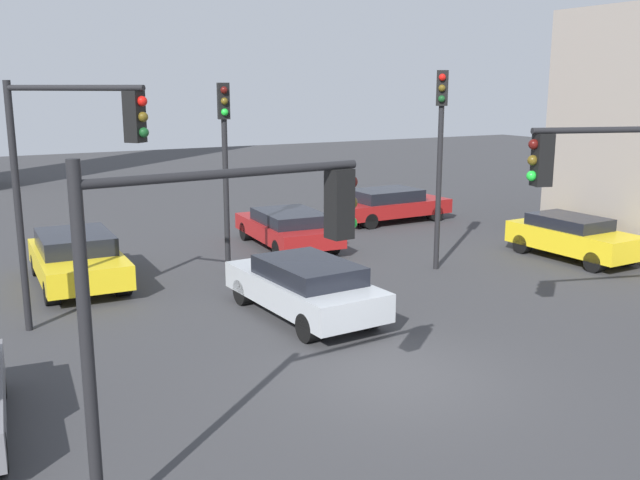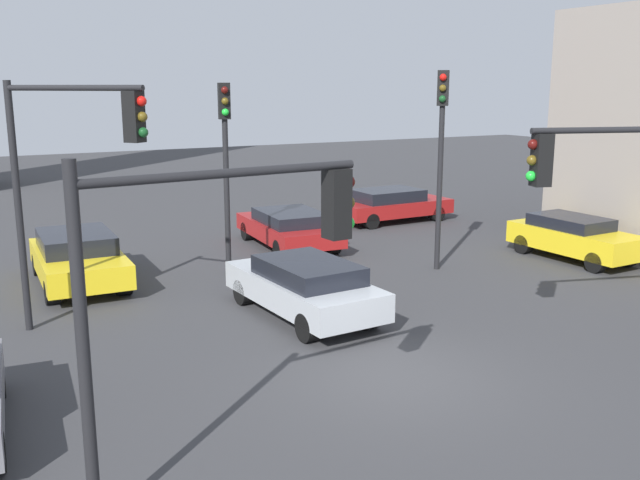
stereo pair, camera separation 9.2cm
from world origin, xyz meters
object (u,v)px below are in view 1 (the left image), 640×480
at_px(traffic_light_1, 618,187).
at_px(car_5, 572,236).
at_px(traffic_light_0, 225,144).
at_px(car_2, 305,286).
at_px(traffic_light_4, 230,252).
at_px(car_3, 288,227).
at_px(car_4, 77,258).
at_px(traffic_light_2, 71,156).
at_px(car_6, 389,204).
at_px(traffic_light_3, 441,134).

bearing_deg(traffic_light_1, car_5, -117.03).
xyz_separation_m(traffic_light_0, car_2, (0.16, -4.48, -3.07)).
height_order(traffic_light_4, car_2, traffic_light_4).
xyz_separation_m(traffic_light_0, car_3, (3.16, 2.38, -3.12)).
height_order(car_4, car_5, car_4).
bearing_deg(car_3, car_5, -125.49).
bearing_deg(traffic_light_2, car_6, 82.83).
height_order(traffic_light_2, car_4, traffic_light_2).
bearing_deg(traffic_light_2, traffic_light_0, 88.39).
bearing_deg(car_5, traffic_light_2, -91.46).
distance_m(traffic_light_0, car_5, 11.32).
bearing_deg(traffic_light_4, traffic_light_2, 90.89).
bearing_deg(traffic_light_0, traffic_light_2, -39.70).
xyz_separation_m(traffic_light_0, car_4, (-4.03, 1.09, -3.06)).
relative_size(traffic_light_4, car_5, 1.09).
xyz_separation_m(traffic_light_4, car_3, (7.26, 12.83, -2.61)).
distance_m(traffic_light_4, car_3, 14.97).
bearing_deg(traffic_light_3, car_2, -28.17).
relative_size(traffic_light_1, car_6, 1.00).
distance_m(traffic_light_1, car_5, 8.86).
relative_size(car_3, car_4, 1.03).
relative_size(car_4, car_5, 1.13).
distance_m(traffic_light_1, car_4, 13.91).
height_order(car_2, car_3, car_2).
bearing_deg(traffic_light_4, car_6, 44.34).
distance_m(traffic_light_3, car_6, 8.41).
bearing_deg(car_4, traffic_light_1, 40.52).
bearing_deg(car_5, car_3, -131.15).
bearing_deg(traffic_light_0, car_3, 140.95).
relative_size(traffic_light_4, car_4, 0.97).
bearing_deg(car_2, car_3, -26.57).
bearing_deg(car_3, car_6, -64.32).
xyz_separation_m(traffic_light_1, traffic_light_3, (1.32, 7.18, 0.57)).
bearing_deg(traffic_light_1, car_6, -90.30).
height_order(traffic_light_0, car_6, traffic_light_0).
height_order(traffic_light_2, traffic_light_3, traffic_light_3).
bearing_deg(traffic_light_3, car_5, 117.87).
height_order(car_3, car_5, car_5).
bearing_deg(traffic_light_1, car_4, -34.62).
relative_size(traffic_light_4, car_6, 0.97).
relative_size(traffic_light_0, car_5, 1.30).
bearing_deg(car_5, traffic_light_0, -110.43).
bearing_deg(car_4, car_6, 107.50).
distance_m(car_4, car_5, 15.07).
xyz_separation_m(traffic_light_0, car_5, (10.29, -3.57, -3.08)).
xyz_separation_m(traffic_light_1, car_5, (5.87, 6.05, -2.73)).
distance_m(traffic_light_1, traffic_light_2, 11.07).
bearing_deg(car_3, car_2, 160.69).
bearing_deg(traffic_light_4, car_2, 49.61).
relative_size(traffic_light_1, car_2, 1.01).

